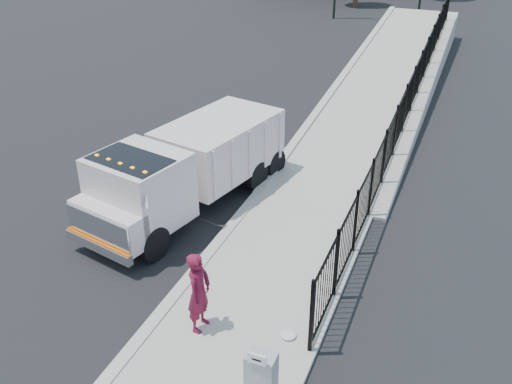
% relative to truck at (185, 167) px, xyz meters
% --- Properties ---
extents(ground, '(120.00, 120.00, 0.00)m').
position_rel_truck_xyz_m(ground, '(1.73, -2.55, -1.42)').
color(ground, black).
rests_on(ground, ground).
extents(sidewalk, '(3.55, 12.00, 0.12)m').
position_rel_truck_xyz_m(sidewalk, '(3.66, -4.55, -1.36)').
color(sidewalk, '#9E998E').
rests_on(sidewalk, ground).
extents(curb, '(0.30, 12.00, 0.16)m').
position_rel_truck_xyz_m(curb, '(1.73, -4.55, -1.34)').
color(curb, '#ADAAA3').
rests_on(curb, ground).
extents(ramp, '(3.95, 24.06, 3.19)m').
position_rel_truck_xyz_m(ramp, '(3.86, 13.45, -1.42)').
color(ramp, '#9E998E').
rests_on(ramp, ground).
extents(iron_fence, '(0.10, 28.00, 1.80)m').
position_rel_truck_xyz_m(iron_fence, '(5.28, 9.45, -0.52)').
color(iron_fence, black).
rests_on(iron_fence, ground).
extents(truck, '(3.94, 7.72, 2.53)m').
position_rel_truck_xyz_m(truck, '(0.00, 0.00, 0.00)').
color(truck, black).
rests_on(truck, ground).
extents(worker, '(0.47, 0.71, 1.94)m').
position_rel_truck_xyz_m(worker, '(2.81, -4.75, -0.34)').
color(worker, maroon).
rests_on(worker, sidewalk).
extents(utility_cabinet, '(0.55, 0.40, 1.25)m').
position_rel_truck_xyz_m(utility_cabinet, '(4.83, -6.25, -0.68)').
color(utility_cabinet, gray).
rests_on(utility_cabinet, sidewalk).
extents(arrow_sign, '(0.35, 0.04, 0.22)m').
position_rel_truck_xyz_m(arrow_sign, '(4.83, -6.47, 0.06)').
color(arrow_sign, white).
rests_on(arrow_sign, utility_cabinet).
extents(debris, '(0.35, 0.35, 0.09)m').
position_rel_truck_xyz_m(debris, '(4.73, -4.32, -1.26)').
color(debris, silver).
rests_on(debris, sidewalk).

